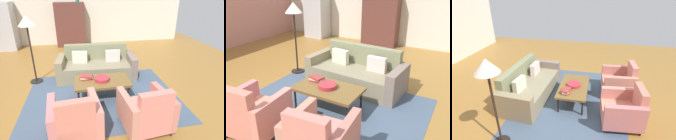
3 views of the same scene
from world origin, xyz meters
The scene contains 13 objects.
ground_plane centered at (0.00, 0.00, 0.00)m, with size 11.12×11.12×0.00m, color olive.
wall_back centered at (0.00, 4.38, 1.40)m, with size 9.27×0.12×2.80m, color beige.
area_rug centered at (0.35, -0.41, 0.00)m, with size 3.40×2.60×0.01m, color #44566D.
couch centered at (0.36, 0.72, 0.29)m, with size 2.15×1.03×0.86m.
coffee_table centered at (0.35, -0.46, 0.40)m, with size 1.20×0.70×0.44m.
armchair_left centered at (-0.24, -1.63, 0.34)m, with size 0.88×0.88×0.88m.
armchair_right centered at (0.96, -1.63, 0.34)m, with size 0.87×0.87×0.88m.
fruit_bowl centered at (0.35, -0.46, 0.47)m, with size 0.33×0.33×0.07m, color #AB2B36.
book_stack centered at (0.02, -0.33, 0.48)m, with size 0.29×0.22×0.09m.
cabinet centered at (-0.37, 4.03, 0.90)m, with size 1.20×0.51×1.80m.
vase_tall centered at (-0.02, 4.03, 1.89)m, with size 0.15×0.15×0.18m, color #1D7961.
refrigerator centered at (-2.93, 3.93, 0.93)m, with size 0.80×0.73×1.85m.
floor_lamp centered at (-1.28, 0.65, 1.44)m, with size 0.40×0.40×1.72m.
Camera 1 is at (-0.10, -4.08, 2.28)m, focal length 29.68 mm.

